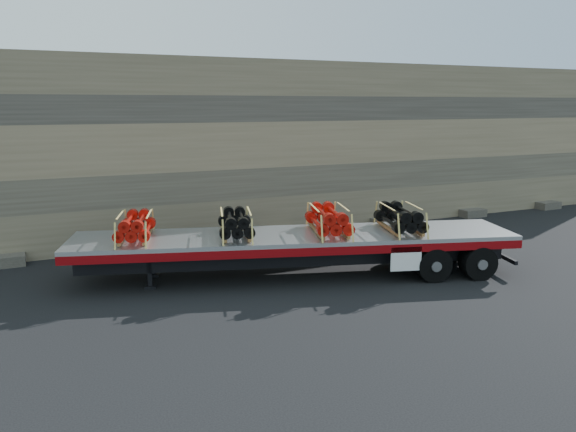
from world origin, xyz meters
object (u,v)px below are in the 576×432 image
at_px(bundle_midfront, 236,224).
at_px(bundle_midrear, 328,220).
at_px(trailer, 295,255).
at_px(bundle_front, 135,227).
at_px(bundle_rear, 400,219).

distance_m(bundle_midfront, bundle_midrear, 2.87).
xyz_separation_m(trailer, bundle_midfront, (-1.75, 0.52, 1.04)).
bearing_deg(bundle_midfront, trailer, -0.00).
relative_size(trailer, bundle_midfront, 6.66).
height_order(bundle_front, bundle_rear, bundle_rear).
xyz_separation_m(trailer, bundle_front, (-4.59, 1.37, 1.04)).
relative_size(bundle_midfront, bundle_rear, 0.95).
height_order(trailer, bundle_midfront, bundle_midfront).
distance_m(bundle_front, bundle_midrear, 5.83).
height_order(trailer, bundle_midrear, bundle_midrear).
bearing_deg(trailer, bundle_rear, 0.00).
height_order(trailer, bundle_rear, bundle_rear).
height_order(bundle_front, bundle_midrear, bundle_midrear).
relative_size(bundle_front, bundle_midrear, 0.92).
relative_size(trailer, bundle_rear, 6.32).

